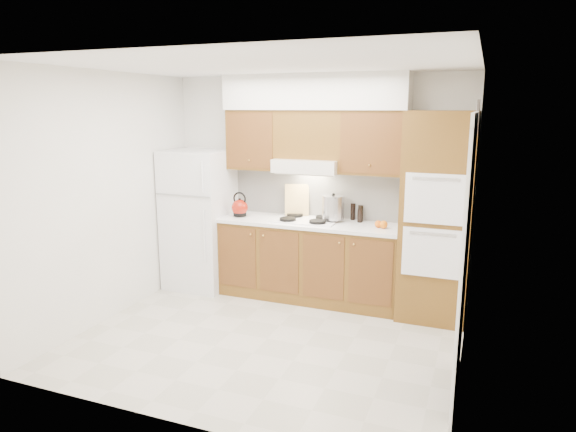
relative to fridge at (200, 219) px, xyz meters
The scene contains 26 objects.
floor 2.00m from the fridge, 39.06° to the right, with size 3.60×3.60×0.00m, color beige.
ceiling 2.51m from the fridge, 39.06° to the right, with size 3.60×3.60×0.00m, color white.
wall_back 1.52m from the fridge, 14.37° to the left, with size 3.60×0.02×2.60m, color white.
wall_left 1.28m from the fridge, 109.11° to the right, with size 0.02×3.00×2.60m, color white.
wall_right 3.43m from the fridge, 19.58° to the right, with size 0.02×3.00×2.60m, color white.
fridge is the anchor object (origin of this frame).
base_cabinets 1.49m from the fridge, ahead, with size 2.11×0.60×0.90m, color brown.
countertop 1.43m from the fridge, ahead, with size 2.13×0.62×0.04m, color white.
backsplash 1.51m from the fridge, 13.56° to the left, with size 2.11×0.03×0.56m, color white.
oven_cabinet 2.86m from the fridge, ahead, with size 0.70×0.65×2.20m, color brown.
upper_cab_left 1.22m from the fridge, 15.78° to the left, with size 0.63×0.33×0.70m, color brown.
upper_cab_right 2.35m from the fridge, ahead, with size 0.73×0.33×0.70m, color brown.
range_hood 1.56m from the fridge, ahead, with size 0.75×0.45×0.15m, color silver.
upper_cab_over_hood 1.75m from the fridge, ahead, with size 0.75×0.33×0.55m, color brown.
soffit 2.11m from the fridge, ahead, with size 2.13×0.36×0.40m, color silver.
cooktop 1.38m from the fridge, ahead, with size 0.74×0.50×0.01m, color white.
doorway 3.53m from the fridge, 25.02° to the right, with size 0.02×0.90×2.10m, color black.
wall_clock 3.49m from the fridge, 10.48° to the right, with size 0.30×0.30×0.02m, color #3F3833.
kettle 0.59m from the fridge, ahead, with size 0.20×0.20×0.20m, color maroon.
cutting_board 1.26m from the fridge, 12.13° to the left, with size 0.29×0.02×0.38m, color tan.
stock_pot 1.71m from the fridge, ahead, with size 0.25×0.25×0.26m, color #ABAAAF.
condiment_a 1.91m from the fridge, ahead, with size 0.05×0.05×0.19m, color black.
condiment_b 2.01m from the fridge, ahead, with size 0.06×0.06×0.19m, color black.
condiment_c 2.00m from the fridge, ahead, with size 0.05×0.05×0.15m, color black.
orange_near 2.24m from the fridge, ahead, with size 0.08×0.08×0.08m, color orange.
orange_far 2.30m from the fridge, ahead, with size 0.09×0.09×0.09m, color orange.
Camera 1 is at (1.88, -4.30, 2.24)m, focal length 32.00 mm.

